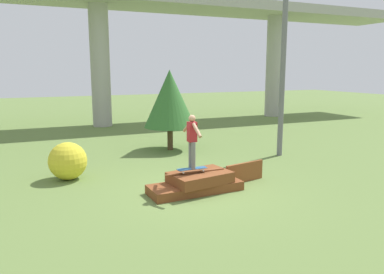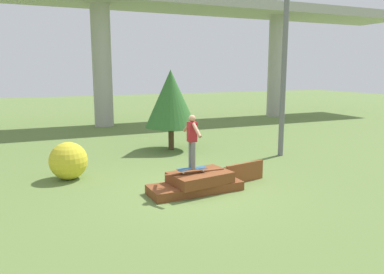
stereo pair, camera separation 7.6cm
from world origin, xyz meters
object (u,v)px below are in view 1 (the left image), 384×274
at_px(utility_pole, 283,57).
at_px(bush_yellow_flowering, 68,161).
at_px(tree_behind_left, 170,99).
at_px(skateboard, 192,169).
at_px(skater, 192,138).

distance_m(utility_pole, bush_yellow_flowering, 8.47).
bearing_deg(tree_behind_left, skateboard, -104.55).
relative_size(tree_behind_left, bush_yellow_flowering, 2.88).
distance_m(skater, bush_yellow_flowering, 4.05).
distance_m(skateboard, utility_pole, 6.41).
distance_m(skater, tree_behind_left, 5.60).
bearing_deg(bush_yellow_flowering, tree_behind_left, 32.44).
bearing_deg(tree_behind_left, bush_yellow_flowering, -147.56).
bearing_deg(bush_yellow_flowering, skater, -41.86).
xyz_separation_m(skateboard, bush_yellow_flowering, (-2.94, 2.63, -0.09)).
distance_m(tree_behind_left, bush_yellow_flowering, 5.36).
relative_size(skater, utility_pole, 0.20).
distance_m(skateboard, bush_yellow_flowering, 3.94).
distance_m(skater, utility_pole, 6.05).
relative_size(utility_pole, tree_behind_left, 2.20).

